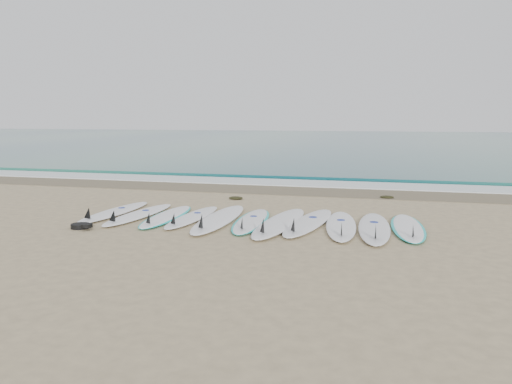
% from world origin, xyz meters
% --- Properties ---
extents(ground, '(120.00, 120.00, 0.00)m').
position_xyz_m(ground, '(0.00, 0.00, 0.00)').
color(ground, tan).
extents(ocean, '(120.00, 55.00, 0.03)m').
position_xyz_m(ocean, '(0.00, 32.50, 0.01)').
color(ocean, '#1B5A57').
rests_on(ocean, ground).
extents(wet_sand_band, '(120.00, 1.80, 0.01)m').
position_xyz_m(wet_sand_band, '(0.00, 4.10, 0.01)').
color(wet_sand_band, brown).
rests_on(wet_sand_band, ground).
extents(foam_band, '(120.00, 1.40, 0.04)m').
position_xyz_m(foam_band, '(0.00, 5.50, 0.02)').
color(foam_band, silver).
rests_on(foam_band, ground).
extents(wave_crest, '(120.00, 1.00, 0.10)m').
position_xyz_m(wave_crest, '(0.00, 7.00, 0.05)').
color(wave_crest, '#1B5A57').
rests_on(wave_crest, ground).
extents(surfboard_0, '(0.60, 2.48, 0.32)m').
position_xyz_m(surfboard_0, '(-2.87, -0.04, 0.05)').
color(surfboard_0, white).
rests_on(surfboard_0, ground).
extents(surfboard_1, '(0.66, 2.45, 0.31)m').
position_xyz_m(surfboard_1, '(-2.28, -0.15, 0.05)').
color(surfboard_1, white).
rests_on(surfboard_1, ground).
extents(surfboard_2, '(0.66, 2.34, 0.29)m').
position_xyz_m(surfboard_2, '(-1.67, -0.14, 0.04)').
color(surfboard_2, white).
rests_on(surfboard_2, ground).
extents(surfboard_3, '(0.55, 2.33, 0.30)m').
position_xyz_m(surfboard_3, '(-1.16, -0.11, 0.05)').
color(surfboard_3, white).
rests_on(surfboard_3, ground).
extents(surfboard_4, '(0.67, 2.85, 0.36)m').
position_xyz_m(surfboard_4, '(-0.59, -0.19, 0.06)').
color(surfboard_4, white).
rests_on(surfboard_4, ground).
extents(surfboard_5, '(0.74, 2.39, 0.30)m').
position_xyz_m(surfboard_5, '(0.03, -0.13, 0.04)').
color(surfboard_5, white).
rests_on(surfboard_5, ground).
extents(surfboard_6, '(0.78, 2.86, 0.36)m').
position_xyz_m(surfboard_6, '(0.59, -0.24, 0.06)').
color(surfboard_6, white).
rests_on(surfboard_6, ground).
extents(surfboard_7, '(0.87, 2.71, 0.34)m').
position_xyz_m(surfboard_7, '(1.09, -0.06, 0.06)').
color(surfboard_7, silver).
rests_on(surfboard_7, ground).
extents(surfboard_8, '(0.76, 2.58, 0.33)m').
position_xyz_m(surfboard_8, '(1.69, -0.16, 0.06)').
color(surfboard_8, white).
rests_on(surfboard_8, ground).
extents(surfboard_9, '(0.65, 2.65, 0.34)m').
position_xyz_m(surfboard_9, '(2.27, -0.22, 0.06)').
color(surfboard_9, white).
rests_on(surfboard_9, ground).
extents(surfboard_10, '(0.69, 2.37, 0.30)m').
position_xyz_m(surfboard_10, '(2.83, 0.03, 0.04)').
color(surfboard_10, white).
rests_on(surfboard_10, ground).
extents(seaweed_near, '(0.34, 0.27, 0.07)m').
position_xyz_m(seaweed_near, '(-1.02, 2.38, 0.03)').
color(seaweed_near, black).
rests_on(seaweed_near, ground).
extents(seaweed_far, '(0.33, 0.26, 0.06)m').
position_xyz_m(seaweed_far, '(2.48, 3.44, 0.03)').
color(seaweed_far, black).
rests_on(seaweed_far, ground).
extents(leash_coil, '(0.46, 0.36, 0.11)m').
position_xyz_m(leash_coil, '(-2.74, -1.33, 0.05)').
color(leash_coil, black).
rests_on(leash_coil, ground).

